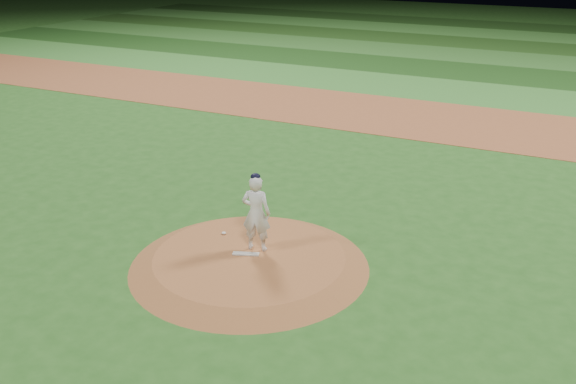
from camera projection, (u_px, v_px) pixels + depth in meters
The scene contains 12 objects.
ground at pixel (250, 265), 14.78m from camera, with size 120.00×120.00×0.00m, color #265B1D.
infield_dirt_band at pixel (417, 118), 26.40m from camera, with size 70.00×6.00×0.02m, color #96522E.
outfield_stripe_0 at pixel (448, 91), 30.97m from camera, with size 70.00×5.00×0.02m, color #357B2D.
outfield_stripe_1 at pixel (470, 72), 35.12m from camera, with size 70.00×5.00×0.02m, color #1A4416.
outfield_stripe_2 at pixel (487, 57), 39.27m from camera, with size 70.00×5.00×0.02m, color #306C27.
outfield_stripe_3 at pixel (500, 45), 43.42m from camera, with size 70.00×5.00×0.02m, color #1F4817.
outfield_stripe_4 at pixel (512, 35), 47.57m from camera, with size 70.00×5.00×0.02m, color #34742A.
outfield_stripe_5 at pixel (521, 27), 51.72m from camera, with size 70.00×5.00×0.02m, color #1A3F14.
pitchers_mound at pixel (250, 261), 14.73m from camera, with size 5.50×5.50×0.25m, color #9F5D31.
pitching_rubber at pixel (246, 254), 14.74m from camera, with size 0.61×0.15×0.03m, color silver.
rosin_bag at pixel (224, 233), 15.73m from camera, with size 0.11×0.11×0.06m, color silver.
pitcher_on_mound at pixel (256, 213), 14.65m from camera, with size 0.75×0.57×1.89m.
Camera 1 is at (6.58, -11.31, 7.15)m, focal length 40.00 mm.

